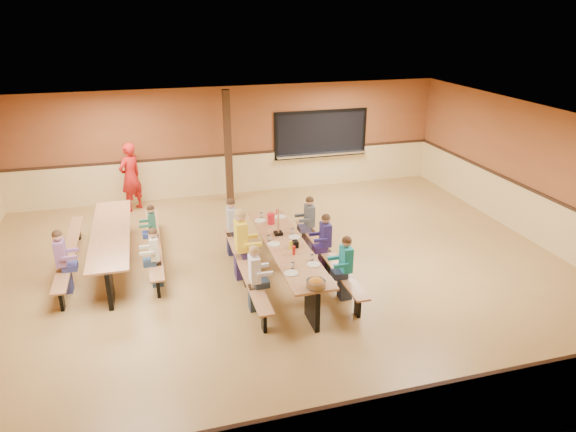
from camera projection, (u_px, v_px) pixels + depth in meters
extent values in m
plane|color=olive|center=(277.00, 272.00, 10.30)|extent=(12.00, 12.00, 0.00)
cube|color=brown|center=(232.00, 141.00, 14.19)|extent=(12.00, 0.04, 3.00)
cube|color=brown|center=(398.00, 368.00, 5.28)|extent=(12.00, 0.04, 3.00)
cube|color=brown|center=(542.00, 177.00, 11.23)|extent=(0.04, 10.00, 3.00)
cube|color=white|center=(276.00, 124.00, 9.17)|extent=(12.00, 10.00, 0.04)
cube|color=black|center=(321.00, 134.00, 14.80)|extent=(2.60, 0.06, 1.20)
cube|color=silver|center=(321.00, 154.00, 14.93)|extent=(2.70, 0.28, 0.06)
cube|color=#331E11|center=(228.00, 147.00, 13.61)|extent=(0.18, 0.18, 3.00)
cube|color=#A36B40|center=(287.00, 246.00, 9.77)|extent=(0.75, 3.60, 0.04)
cube|color=black|center=(312.00, 305.00, 8.53)|extent=(0.08, 0.60, 0.70)
cube|color=black|center=(268.00, 232.00, 11.29)|extent=(0.08, 0.60, 0.70)
cube|color=#A36B40|center=(245.00, 265.00, 9.68)|extent=(0.26, 3.60, 0.04)
cube|color=black|center=(246.00, 275.00, 9.76)|extent=(0.06, 0.18, 0.41)
cube|color=#A36B40|center=(328.00, 254.00, 10.09)|extent=(0.26, 3.60, 0.04)
cube|color=black|center=(327.00, 265.00, 10.17)|extent=(0.06, 0.18, 0.41)
cube|color=#A36B40|center=(111.00, 232.00, 10.37)|extent=(0.75, 3.60, 0.04)
cube|color=black|center=(110.00, 285.00, 9.13)|extent=(0.08, 0.60, 0.70)
cube|color=black|center=(115.00, 221.00, 11.89)|extent=(0.08, 0.60, 0.70)
cube|color=#A36B40|center=(69.00, 250.00, 10.27)|extent=(0.26, 3.60, 0.04)
cube|color=black|center=(71.00, 260.00, 10.36)|extent=(0.06, 0.18, 0.41)
cube|color=#A36B40|center=(154.00, 241.00, 10.69)|extent=(0.26, 3.60, 0.04)
cube|color=black|center=(155.00, 250.00, 10.77)|extent=(0.06, 0.18, 0.41)
imported|color=#B11814|center=(131.00, 177.00, 13.17)|extent=(0.78, 0.76, 1.80)
cylinder|color=red|center=(271.00, 219.00, 10.69)|extent=(0.16, 0.16, 0.22)
cube|color=black|center=(295.00, 244.00, 9.66)|extent=(0.10, 0.14, 0.13)
cylinder|color=yellow|center=(291.00, 245.00, 9.57)|extent=(0.06, 0.06, 0.17)
cylinder|color=#B2140F|center=(294.00, 250.00, 9.36)|extent=(0.06, 0.06, 0.17)
cube|color=black|center=(278.00, 233.00, 10.21)|extent=(0.16, 0.16, 0.06)
cube|color=#A36B40|center=(278.00, 220.00, 10.10)|extent=(0.02, 0.09, 0.50)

